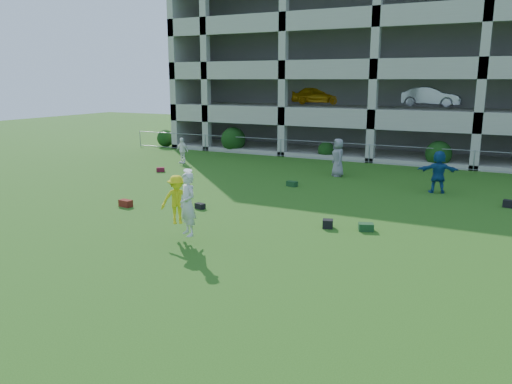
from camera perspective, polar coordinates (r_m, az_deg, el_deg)
The scene contains 15 objects.
ground at distance 14.70m, azimuth -6.21°, elevation -7.55°, with size 100.00×100.00×0.00m, color #235114.
bystander_b at distance 31.26m, azimuth -8.44°, elevation 4.72°, with size 0.93×0.39×1.59m, color white.
bystander_c at distance 27.05m, azimuth 9.36°, elevation 3.92°, with size 0.99×0.64×2.03m, color gray.
bystander_d at distance 24.20m, azimuth 20.12°, elevation 2.19°, with size 1.81×0.58×1.95m, color navy.
bag_red_a at distance 21.05m, azimuth -14.67°, elevation -1.25°, with size 0.55×0.30×0.28m, color #55160E.
bag_black_b at distance 20.17m, azimuth -6.41°, elevation -1.60°, with size 0.40×0.25×0.22m, color black.
bag_green_c at distance 17.57m, azimuth 12.46°, elevation -3.93°, with size 0.50×0.35×0.26m, color #133417.
crate_d at distance 17.65m, azimuth 8.20°, elevation -3.61°, with size 0.35×0.35×0.30m, color black.
bag_black_e at distance 22.69m, azimuth 27.14°, elevation -1.23°, with size 0.60×0.30×0.30m, color black.
bag_red_f at distance 28.61m, azimuth -10.86°, elevation 2.52°, with size 0.45×0.28×0.24m, color maroon.
bag_green_g at distance 24.31m, azimuth 4.13°, elevation 0.95°, with size 0.50×0.30×0.25m, color #143920.
frisbee_contest at distance 16.10m, azimuth -8.54°, elevation -1.07°, with size 1.74×1.39×2.05m.
parking_garage at distance 39.95m, azimuth 16.37°, elevation 13.57°, with size 30.00×14.00×12.00m.
fence at distance 31.76m, azimuth 12.80°, elevation 4.33°, with size 36.06×0.06×1.20m.
shrub_row at distance 31.56m, azimuth 21.33°, elevation 5.37°, with size 34.38×2.52×3.50m.
Camera 1 is at (7.60, -11.51, 5.07)m, focal length 35.00 mm.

